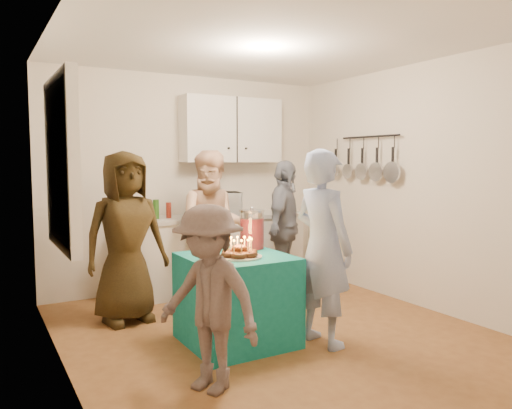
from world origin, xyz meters
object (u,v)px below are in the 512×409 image
man_birthday (323,248)px  child_near_left (209,299)px  woman_back_left (126,237)px  punch_jar (252,230)px  microwave (219,204)px  woman_back_right (284,227)px  woman_back_center (214,228)px  party_table (237,299)px  counter (216,254)px

man_birthday → child_near_left: size_ratio=1.31×
woman_back_left → punch_jar: bearing=-47.6°
man_birthday → child_near_left: bearing=96.5°
microwave → woman_back_right: size_ratio=0.32×
microwave → woman_back_left: bearing=-139.5°
microwave → woman_back_center: 0.70m
party_table → counter: bearing=70.6°
counter → woman_back_center: 0.76m
counter → party_table: (-0.61, -1.74, -0.05)m
woman_back_center → man_birthday: bearing=-58.2°
counter → party_table: size_ratio=2.59×
party_table → woman_back_right: woman_back_right is taller
counter → punch_jar: bearing=-102.5°
child_near_left → counter: bearing=128.3°
party_table → woman_back_left: woman_back_left is taller
party_table → man_birthday: bearing=-31.9°
party_table → woman_back_center: (0.33, 1.16, 0.46)m
punch_jar → man_birthday: size_ratio=0.20×
microwave → party_table: size_ratio=0.59×
microwave → woman_back_left: woman_back_left is taller
counter → man_birthday: 2.17m
man_birthday → woman_back_left: 1.93m
counter → woman_back_left: size_ratio=1.32×
woman_back_right → child_near_left: (-1.81, -1.85, -0.15)m
woman_back_left → woman_back_center: woman_back_center is taller
party_table → punch_jar: 0.66m
party_table → woman_back_left: bearing=122.6°
microwave → man_birthday: man_birthday is taller
microwave → woman_back_right: (0.56, -0.59, -0.26)m
party_table → microwave: bearing=69.0°
woman_back_left → child_near_left: woman_back_left is taller
woman_back_right → woman_back_left: bearing=139.6°
counter → woman_back_center: woman_back_center is taller
counter → man_birthday: size_ratio=1.32×
counter → child_near_left: 2.73m
man_birthday → child_near_left: 1.26m
microwave → woman_back_center: woman_back_center is taller
man_birthday → woman_back_right: (0.61, 1.54, -0.05)m
woman_back_center → woman_back_right: woman_back_center is taller
woman_back_center → woman_back_right: 0.90m
counter → woman_back_left: bearing=-151.4°
man_birthday → woman_back_center: 1.58m
punch_jar → woman_back_center: size_ratio=0.20×
man_birthday → woman_back_left: (-1.29, 1.43, -0.00)m
party_table → woman_back_center: size_ratio=0.51×
microwave → punch_jar: (-0.39, -1.51, -0.12)m
punch_jar → child_near_left: 1.31m
woman_back_right → child_near_left: woman_back_right is taller
microwave → party_table: microwave is taller
microwave → woman_back_center: size_ratio=0.30×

